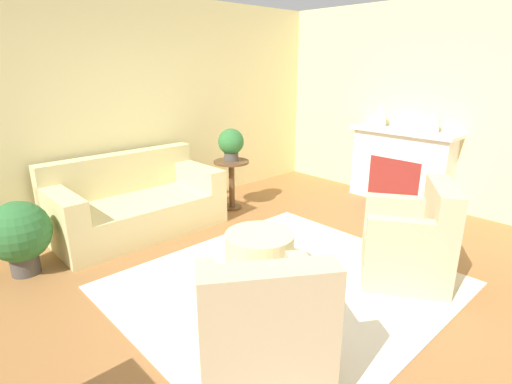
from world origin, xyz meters
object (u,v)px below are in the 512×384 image
Objects in this scene: couch at (135,205)px; side_table at (232,177)px; potted_plant_floor at (19,234)px; vase_mantel_far at (432,125)px; armchair_left at (262,334)px; potted_plant_on_side_table at (231,143)px; ottoman_table at (259,250)px; armchair_right at (411,243)px; vase_mantel_near at (380,119)px.

side_table is (1.35, -0.22, 0.14)m from couch.
couch is at bearing 11.04° from potted_plant_floor.
armchair_left is at bearing -168.49° from vase_mantel_far.
vase_mantel_far is (1.98, -1.83, 0.72)m from side_table.
side_table is at bearing 75.96° from potted_plant_on_side_table.
ottoman_table is at bearing -80.93° from couch.
armchair_left is 2.39× the size of potted_plant_on_side_table.
ottoman_table is 2.29m from potted_plant_floor.
armchair_right is 1.62× the size of ottoman_table.
ottoman_table is (-1.04, 0.97, -0.08)m from armchair_right.
potted_plant_floor is (-0.71, 2.59, 0.05)m from armchair_left.
armchair_right reaches higher than potted_plant_floor.
armchair_right is 3.63× the size of vase_mantel_near.
potted_plant_on_side_table reaches higher than ottoman_table.
armchair_right is (1.94, 0.00, 0.00)m from armchair_left.
vase_mantel_far is 5.03m from potted_plant_floor.
vase_mantel_near is at bearing 21.89° from armchair_left.
potted_plant_on_side_table is 0.60× the size of potted_plant_floor.
couch is at bearing 170.89° from potted_plant_on_side_table.
ottoman_table is at bearing -122.16° from potted_plant_on_side_table.
side_table is 0.47m from potted_plant_on_side_table.
side_table is at bearing -9.11° from couch.
couch is 3.15m from armchair_right.
vase_mantel_near reaches higher than potted_plant_on_side_table.
armchair_right is at bearing 0.00° from armchair_left.
ottoman_table is (0.90, 0.97, -0.08)m from armchair_left.
potted_plant_floor is at bearing 158.86° from vase_mantel_far.
ottoman_table is 3.16m from vase_mantel_far.
ottoman_table is 2.29× the size of vase_mantel_far.
couch is 1.34m from potted_plant_floor.
vase_mantel_near reaches higher than armchair_left.
armchair_left reaches higher than couch.
vase_mantel_near is 0.40× the size of potted_plant_floor.
potted_plant_on_side_table is (-1.98, 1.06, -0.25)m from vase_mantel_near.
vase_mantel_near is at bearing -12.35° from potted_plant_floor.
armchair_right is at bearing -43.12° from ottoman_table.
ottoman_table is 2.07m from potted_plant_on_side_table.
armchair_right is at bearing -90.22° from side_table.
couch is 2.66× the size of potted_plant_floor.
vase_mantel_near is (3.93, 1.58, 0.82)m from armchair_left.
potted_plant_on_side_table is (0.01, 2.63, 0.57)m from armchair_right.
armchair_left reaches higher than ottoman_table.
armchair_left is at bearing -158.11° from vase_mantel_near.
armchair_left is at bearing -126.50° from side_table.
armchair_right is 2.29m from vase_mantel_far.
vase_mantel_near is 0.66× the size of potted_plant_on_side_table.
potted_plant_floor is (-1.61, 1.62, 0.13)m from ottoman_table.
couch is 1.49m from potted_plant_on_side_table.
ottoman_table is 2.24× the size of vase_mantel_near.
armchair_left is at bearing -101.95° from couch.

